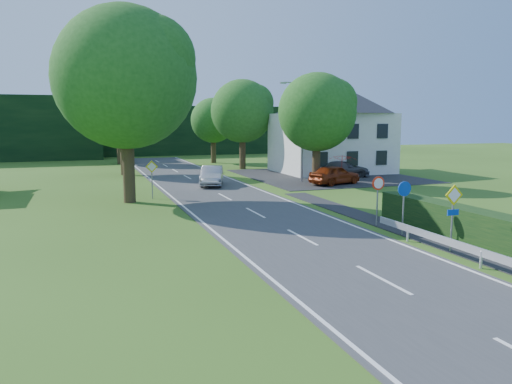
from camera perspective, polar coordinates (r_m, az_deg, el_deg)
name	(u,v)px	position (r m, az deg, el deg)	size (l,w,h in m)	color
road	(244,207)	(28.61, -1.41, -1.73)	(7.00, 80.00, 0.04)	#3A3B3D
parking_pad	(326,176)	(45.14, 8.04, 1.84)	(14.00, 16.00, 0.04)	black
line_edge_left	(188,210)	(27.80, -7.80, -2.04)	(0.12, 80.00, 0.01)	white
line_edge_right	(296,203)	(29.76, 4.56, -1.32)	(0.12, 80.00, 0.01)	white
line_centre	(244,207)	(28.61, -1.41, -1.68)	(0.12, 80.00, 0.01)	white
tree_main	(126,105)	(30.95, -14.59, 9.55)	(9.40, 9.40, 11.64)	#1D5218
tree_left_far	(123,128)	(46.97, -14.98, 7.11)	(7.00, 7.00, 8.58)	#1D5218
tree_right_far	(242,124)	(51.28, -1.56, 7.73)	(7.40, 7.40, 9.09)	#1D5218
tree_left_back	(119,129)	(58.97, -15.41, 7.01)	(6.60, 6.60, 8.07)	#1D5218
tree_right_back	(213,131)	(58.70, -4.91, 7.01)	(6.20, 6.20, 7.56)	#1D5218
tree_right_mid	(317,129)	(38.83, 6.96, 7.16)	(7.00, 7.00, 8.58)	#1D5218
treeline_right	(199,130)	(74.72, -6.50, 7.02)	(30.00, 5.00, 7.00)	black
house_white	(332,126)	(48.46, 8.63, 7.45)	(10.60, 8.40, 8.60)	white
streetlight	(301,126)	(40.45, 5.14, 7.47)	(2.03, 0.18, 8.00)	gray
sign_priority_right	(453,206)	(19.93, 21.61, -1.47)	(0.78, 0.09, 2.59)	gray
sign_roundabout	(404,197)	(22.27, 16.55, -0.60)	(0.64, 0.08, 2.37)	gray
sign_speed_limit	(378,189)	(23.88, 13.77, 0.31)	(0.64, 0.11, 2.37)	gray
sign_priority_left	(152,172)	(32.23, -11.82, 2.27)	(0.78, 0.09, 2.44)	gray
moving_car	(212,176)	(38.06, -5.06, 1.87)	(1.56, 4.48, 1.48)	#9F9FA4
motorcycle	(219,178)	(38.81, -4.24, 1.60)	(0.62, 1.79, 0.94)	black
parked_car_red	(335,175)	(39.04, 8.98, 1.97)	(1.77, 4.40, 1.50)	maroon
parked_car_silver_a	(316,165)	(46.88, 6.89, 3.06)	(1.62, 4.63, 1.53)	#B3B4B8
parked_car_grey	(342,169)	(44.68, 9.85, 2.65)	(1.93, 4.75, 1.38)	#49484D
parked_car_silver_b	(359,165)	(47.82, 11.65, 3.02)	(2.46, 5.33, 1.48)	silver
parasol	(342,167)	(41.79, 9.83, 2.79)	(2.32, 2.37, 2.13)	red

